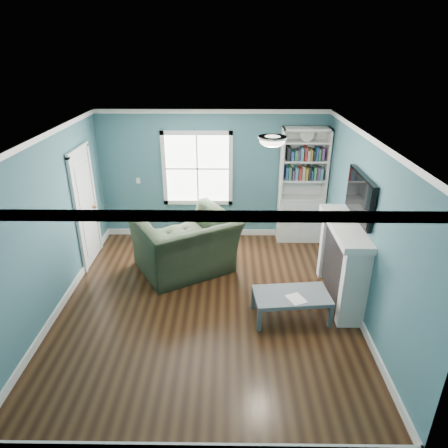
{
  "coord_description": "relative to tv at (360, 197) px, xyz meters",
  "views": [
    {
      "loc": [
        0.33,
        -5.16,
        3.71
      ],
      "look_at": [
        0.26,
        0.4,
        1.19
      ],
      "focal_mm": 32.0,
      "sensor_mm": 36.0,
      "label": 1
    }
  ],
  "objects": [
    {
      "name": "light_switch",
      "position": [
        -3.7,
        2.28,
        -0.52
      ],
      "size": [
        0.08,
        0.01,
        0.12
      ],
      "primitive_type": "cube",
      "color": "white",
      "rests_on": "room_walls"
    },
    {
      "name": "coffee_table",
      "position": [
        -0.95,
        -0.5,
        -1.38
      ],
      "size": [
        1.14,
        0.7,
        0.4
      ],
      "rotation": [
        0.0,
        0.0,
        0.1
      ],
      "color": "#4C565C",
      "rests_on": "ground"
    },
    {
      "name": "tv",
      "position": [
        0.0,
        0.0,
        0.0
      ],
      "size": [
        0.06,
        1.1,
        0.65
      ],
      "primitive_type": "cube",
      "color": "black",
      "rests_on": "fireplace"
    },
    {
      "name": "room_walls",
      "position": [
        -2.2,
        -0.2,
        -0.14
      ],
      "size": [
        5.0,
        5.0,
        5.0
      ],
      "color": "#3D6E75",
      "rests_on": "ground"
    },
    {
      "name": "trim",
      "position": [
        -2.2,
        -0.2,
        -0.49
      ],
      "size": [
        4.5,
        5.0,
        2.6
      ],
      "color": "white",
      "rests_on": "ground"
    },
    {
      "name": "paper_sheet",
      "position": [
        -0.9,
        -0.61,
        -1.33
      ],
      "size": [
        0.31,
        0.34,
        0.0
      ],
      "primitive_type": "cube",
      "rotation": [
        0.0,
        0.0,
        0.42
      ],
      "color": "white",
      "rests_on": "coffee_table"
    },
    {
      "name": "bookshelf",
      "position": [
        -0.43,
        2.1,
        -0.8
      ],
      "size": [
        0.9,
        0.35,
        2.31
      ],
      "color": "silver",
      "rests_on": "ground"
    },
    {
      "name": "window",
      "position": [
        -2.5,
        2.29,
        -0.27
      ],
      "size": [
        1.4,
        0.06,
        1.5
      ],
      "color": "white",
      "rests_on": "room_walls"
    },
    {
      "name": "fireplace",
      "position": [
        -0.12,
        0.0,
        -1.09
      ],
      "size": [
        0.44,
        1.58,
        1.3
      ],
      "color": "black",
      "rests_on": "ground"
    },
    {
      "name": "floor",
      "position": [
        -2.2,
        -0.2,
        -1.72
      ],
      "size": [
        5.0,
        5.0,
        0.0
      ],
      "primitive_type": "plane",
      "color": "black",
      "rests_on": "ground"
    },
    {
      "name": "recliner",
      "position": [
        -2.62,
        0.83,
        -1.04
      ],
      "size": [
        1.88,
        1.69,
        1.38
      ],
      "primitive_type": "imported",
      "rotation": [
        0.0,
        0.0,
        -2.6
      ],
      "color": "black",
      "rests_on": "ground"
    },
    {
      "name": "door",
      "position": [
        -4.42,
        1.2,
        -0.65
      ],
      "size": [
        0.12,
        0.98,
        2.17
      ],
      "color": "silver",
      "rests_on": "ground"
    },
    {
      "name": "ceiling_fixture",
      "position": [
        -1.3,
        -0.1,
        0.82
      ],
      "size": [
        0.38,
        0.38,
        0.15
      ],
      "color": "white",
      "rests_on": "room_walls"
    }
  ]
}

